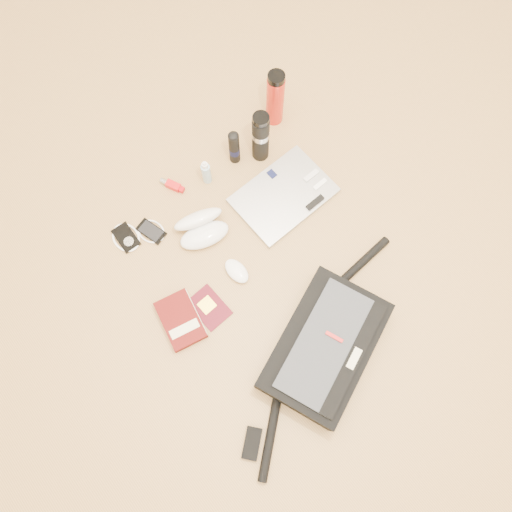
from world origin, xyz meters
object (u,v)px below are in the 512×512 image
book (181,320)px  thermos_red (275,99)px  messenger_bag (325,347)px  laptop (284,195)px  thermos_black (261,137)px

book → thermos_red: bearing=40.9°
messenger_bag → book: size_ratio=4.20×
book → thermos_red: size_ratio=0.80×
book → thermos_red: 0.87m
messenger_bag → thermos_red: (0.45, 0.79, 0.07)m
book → messenger_bag: bearing=-38.7°
laptop → book: bearing=-167.9°
book → thermos_red: (0.76, 0.42, 0.11)m
book → thermos_black: 0.71m
laptop → thermos_black: thermos_black is taller
messenger_bag → book: messenger_bag is taller
book → thermos_red: thermos_red is taller
messenger_bag → thermos_black: (0.31, 0.71, 0.07)m
thermos_black → thermos_red: bearing=32.2°
thermos_black → laptop: bearing=-103.4°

